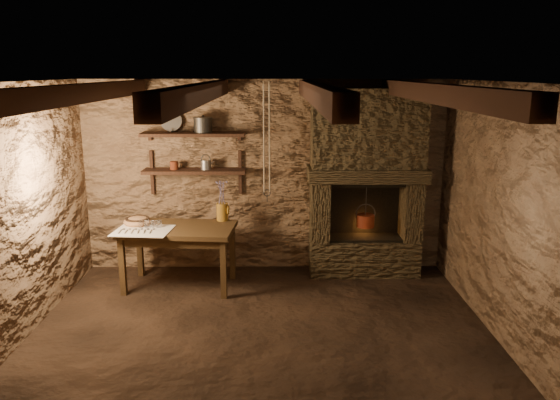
{
  "coord_description": "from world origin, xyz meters",
  "views": [
    {
      "loc": [
        0.15,
        -4.74,
        2.49
      ],
      "look_at": [
        0.19,
        0.9,
        1.16
      ],
      "focal_mm": 35.0,
      "sensor_mm": 36.0,
      "label": 1
    }
  ],
  "objects_px": {
    "work_table": "(179,255)",
    "iron_stockpot": "(203,126)",
    "wooden_bowl": "(138,222)",
    "stoneware_jug": "(222,203)",
    "red_pot": "(365,220)"
  },
  "relations": [
    {
      "from": "stoneware_jug",
      "to": "red_pot",
      "type": "xyz_separation_m",
      "value": [
        1.75,
        0.1,
        -0.23
      ]
    },
    {
      "from": "stoneware_jug",
      "to": "iron_stockpot",
      "type": "height_order",
      "value": "iron_stockpot"
    },
    {
      "from": "work_table",
      "to": "iron_stockpot",
      "type": "distance_m",
      "value": 1.56
    },
    {
      "from": "wooden_bowl",
      "to": "red_pot",
      "type": "xyz_separation_m",
      "value": [
        2.73,
        0.28,
        -0.06
      ]
    },
    {
      "from": "wooden_bowl",
      "to": "iron_stockpot",
      "type": "relative_size",
      "value": 1.48
    },
    {
      "from": "work_table",
      "to": "red_pot",
      "type": "relative_size",
      "value": 2.49
    },
    {
      "from": "wooden_bowl",
      "to": "red_pot",
      "type": "distance_m",
      "value": 2.74
    },
    {
      "from": "wooden_bowl",
      "to": "stoneware_jug",
      "type": "bearing_deg",
      "value": 10.66
    },
    {
      "from": "red_pot",
      "to": "stoneware_jug",
      "type": "bearing_deg",
      "value": -176.73
    },
    {
      "from": "stoneware_jug",
      "to": "wooden_bowl",
      "type": "relative_size",
      "value": 1.51
    },
    {
      "from": "work_table",
      "to": "red_pot",
      "type": "distance_m",
      "value": 2.29
    },
    {
      "from": "stoneware_jug",
      "to": "wooden_bowl",
      "type": "bearing_deg",
      "value": 179.46
    },
    {
      "from": "stoneware_jug",
      "to": "red_pot",
      "type": "bearing_deg",
      "value": -7.93
    },
    {
      "from": "stoneware_jug",
      "to": "work_table",
      "type": "bearing_deg",
      "value": -161.38
    },
    {
      "from": "work_table",
      "to": "iron_stockpot",
      "type": "bearing_deg",
      "value": 67.44
    }
  ]
}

